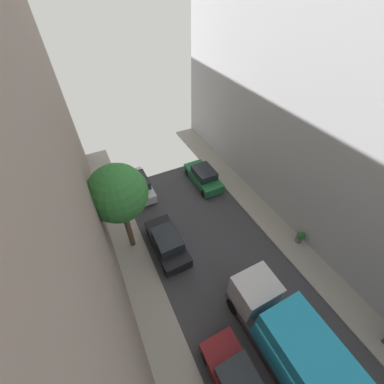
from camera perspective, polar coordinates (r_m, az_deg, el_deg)
name	(u,v)px	position (r m, az deg, el deg)	size (l,w,h in m)	color
ground	(281,353)	(14.95, 20.62, -32.70)	(32.00, 32.00, 0.00)	#38383D
sidewalk_right	(349,306)	(17.29, 33.70, -21.96)	(2.00, 44.00, 0.15)	gray
parked_car_left_4	(167,242)	(16.10, -5.99, -11.99)	(1.78, 4.20, 1.57)	black
parked_car_left_5	(139,185)	(20.23, -12.78, 1.59)	(1.78, 4.20, 1.57)	silver
parked_car_right_2	(203,177)	(20.61, 2.78, 3.75)	(1.78, 4.20, 1.57)	#1E6638
delivery_truck	(290,343)	(13.29, 22.68, -30.58)	(2.26, 6.60, 3.38)	#4C4C51
street_tree_0	(118,194)	(13.55, -17.45, -0.38)	(3.34, 3.34, 6.52)	brown
potted_plant_2	(300,237)	(17.97, 24.70, -9.82)	(0.53, 0.53, 0.89)	slate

